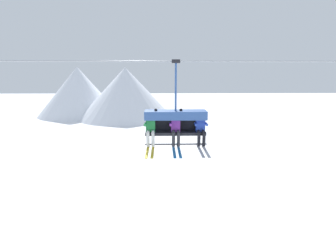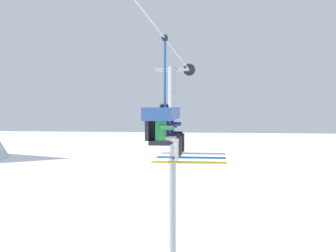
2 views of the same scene
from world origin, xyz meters
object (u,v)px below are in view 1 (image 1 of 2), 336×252
Objects in this scene: skier_green at (151,127)px; skier_purple at (176,127)px; skier_blue at (201,128)px; chairlift_chair at (175,118)px.

skier_green is 0.88m from skier_purple.
skier_purple is 1.00× the size of skier_blue.
chairlift_chair is at bearing 90.89° from skier_purple.
chairlift_chair reaches higher than skier_green.
chairlift_chair is 0.95m from skier_green.
skier_purple is at bearing -89.11° from chairlift_chair.
skier_purple is (0.00, -0.21, -0.28)m from chairlift_chair.
skier_green is at bearing 179.78° from skier_blue.
skier_green reaches higher than skier_blue.
chairlift_chair reaches higher than skier_blue.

